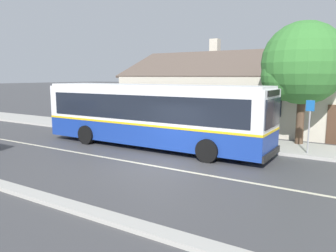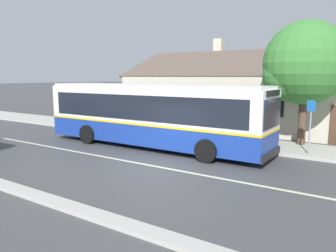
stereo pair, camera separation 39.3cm
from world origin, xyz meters
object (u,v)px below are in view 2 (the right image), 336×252
(transit_bus, at_px, (152,114))
(bike_rack, at_px, (76,116))
(bus_stop_sign, at_px, (310,121))
(bench_by_building, at_px, (109,122))
(street_tree_primary, at_px, (302,66))

(transit_bus, xyz_separation_m, bike_rack, (-9.13, 3.03, -1.02))
(transit_bus, height_order, bus_stop_sign, transit_bus)
(bench_by_building, distance_m, bus_stop_sign, 12.63)
(bus_stop_sign, xyz_separation_m, bike_rack, (-16.26, 0.93, -0.96))
(bench_by_building, height_order, street_tree_primary, street_tree_primary)
(transit_bus, relative_size, street_tree_primary, 1.94)
(transit_bus, distance_m, bus_stop_sign, 7.43)
(street_tree_primary, height_order, bike_rack, street_tree_primary)
(bike_rack, bearing_deg, bus_stop_sign, -3.29)
(transit_bus, bearing_deg, bus_stop_sign, 16.35)
(bus_stop_sign, height_order, bike_rack, bus_stop_sign)
(bus_stop_sign, distance_m, bike_rack, 16.32)
(street_tree_primary, bearing_deg, transit_bus, -146.97)
(bench_by_building, height_order, bus_stop_sign, bus_stop_sign)
(bench_by_building, relative_size, street_tree_primary, 0.24)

